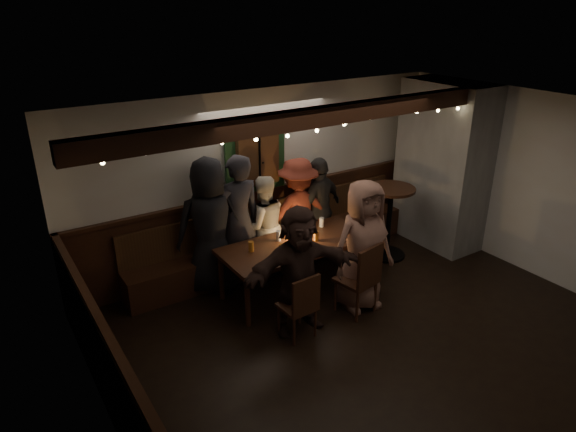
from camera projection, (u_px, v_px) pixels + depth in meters
room at (369, 200)px, 7.33m from camera, size 6.02×5.01×2.62m
dining_table at (296, 247)px, 6.84m from camera, size 2.05×0.88×0.89m
chair_near_left at (301, 303)px, 5.94m from camera, size 0.40×0.40×0.85m
chair_near_right at (362, 276)px, 6.37m from camera, size 0.52×0.52×0.98m
chair_end at (362, 236)px, 7.51m from camera, size 0.54×0.54×0.92m
high_top at (390, 213)px, 7.80m from camera, size 0.71×0.71×1.13m
person_a at (210, 226)px, 6.81m from camera, size 1.04×0.81×1.88m
person_b at (238, 221)px, 6.98m from camera, size 0.69×0.46×1.87m
person_c at (263, 225)px, 7.31m from camera, size 0.81×0.68×1.49m
person_d at (298, 212)px, 7.55m from camera, size 1.13×0.74×1.65m
person_e at (319, 209)px, 7.72m from camera, size 1.02×0.66×1.61m
person_f at (299, 270)px, 6.00m from camera, size 1.53×0.65×1.60m
person_g at (363, 246)px, 6.45m from camera, size 0.90×0.63×1.73m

